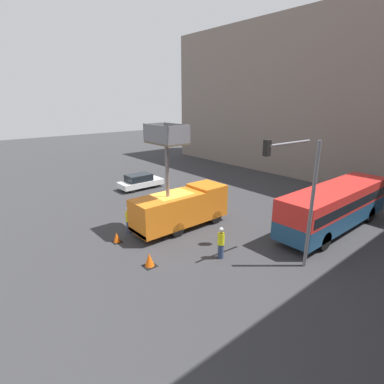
{
  "coord_description": "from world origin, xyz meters",
  "views": [
    {
      "loc": [
        15.62,
        -11.03,
        8.42
      ],
      "look_at": [
        0.64,
        1.47,
        2.35
      ],
      "focal_mm": 28.0,
      "sensor_mm": 36.0,
      "label": 1
    }
  ],
  "objects_px": {
    "utility_truck": "(181,205)",
    "traffic_light_pole": "(296,181)",
    "parked_car_curbside": "(140,181)",
    "road_worker_near_truck": "(129,220)",
    "traffic_cone_mid_road": "(117,238)",
    "city_bus": "(335,204)",
    "road_worker_directing": "(221,243)",
    "traffic_cone_near_truck": "(149,260)"
  },
  "relations": [
    {
      "from": "traffic_light_pole",
      "to": "road_worker_directing",
      "type": "xyz_separation_m",
      "value": [
        -2.37,
        -2.88,
        -3.5
      ]
    },
    {
      "from": "city_bus",
      "to": "parked_car_curbside",
      "type": "distance_m",
      "value": 17.5
    },
    {
      "from": "road_worker_near_truck",
      "to": "parked_car_curbside",
      "type": "distance_m",
      "value": 10.26
    },
    {
      "from": "city_bus",
      "to": "road_worker_directing",
      "type": "height_order",
      "value": "city_bus"
    },
    {
      "from": "traffic_cone_near_truck",
      "to": "road_worker_directing",
      "type": "bearing_deg",
      "value": 62.79
    },
    {
      "from": "traffic_light_pole",
      "to": "traffic_cone_mid_road",
      "type": "bearing_deg",
      "value": -140.66
    },
    {
      "from": "utility_truck",
      "to": "road_worker_directing",
      "type": "distance_m",
      "value": 4.78
    },
    {
      "from": "city_bus",
      "to": "traffic_light_pole",
      "type": "bearing_deg",
      "value": -178.25
    },
    {
      "from": "traffic_cone_mid_road",
      "to": "traffic_cone_near_truck",
      "type": "bearing_deg",
      "value": 0.87
    },
    {
      "from": "city_bus",
      "to": "parked_car_curbside",
      "type": "bearing_deg",
      "value": 105.65
    },
    {
      "from": "traffic_light_pole",
      "to": "road_worker_directing",
      "type": "height_order",
      "value": "traffic_light_pole"
    },
    {
      "from": "road_worker_near_truck",
      "to": "parked_car_curbside",
      "type": "relative_size",
      "value": 0.42
    },
    {
      "from": "city_bus",
      "to": "traffic_cone_near_truck",
      "type": "xyz_separation_m",
      "value": [
        -3.89,
        -12.03,
        -1.41
      ]
    },
    {
      "from": "utility_truck",
      "to": "city_bus",
      "type": "bearing_deg",
      "value": 48.74
    },
    {
      "from": "utility_truck",
      "to": "traffic_cone_mid_road",
      "type": "relative_size",
      "value": 11.03
    },
    {
      "from": "traffic_light_pole",
      "to": "parked_car_curbside",
      "type": "relative_size",
      "value": 1.53
    },
    {
      "from": "city_bus",
      "to": "traffic_light_pole",
      "type": "distance_m",
      "value": 6.27
    },
    {
      "from": "traffic_cone_near_truck",
      "to": "parked_car_curbside",
      "type": "relative_size",
      "value": 0.17
    },
    {
      "from": "road_worker_near_truck",
      "to": "traffic_cone_near_truck",
      "type": "relative_size",
      "value": 2.4
    },
    {
      "from": "utility_truck",
      "to": "traffic_cone_mid_road",
      "type": "bearing_deg",
      "value": -100.31
    },
    {
      "from": "traffic_cone_mid_road",
      "to": "road_worker_directing",
      "type": "bearing_deg",
      "value": 32.95
    },
    {
      "from": "road_worker_near_truck",
      "to": "road_worker_directing",
      "type": "distance_m",
      "value": 6.6
    },
    {
      "from": "utility_truck",
      "to": "traffic_light_pole",
      "type": "xyz_separation_m",
      "value": [
        7.03,
        2.02,
        2.8
      ]
    },
    {
      "from": "traffic_cone_mid_road",
      "to": "parked_car_curbside",
      "type": "height_order",
      "value": "parked_car_curbside"
    },
    {
      "from": "road_worker_near_truck",
      "to": "traffic_light_pole",
      "type": "bearing_deg",
      "value": 151.64
    },
    {
      "from": "traffic_light_pole",
      "to": "traffic_cone_near_truck",
      "type": "bearing_deg",
      "value": -123.21
    },
    {
      "from": "parked_car_curbside",
      "to": "city_bus",
      "type": "bearing_deg",
      "value": 16.67
    },
    {
      "from": "traffic_cone_near_truck",
      "to": "city_bus",
      "type": "bearing_deg",
      "value": 72.1
    },
    {
      "from": "parked_car_curbside",
      "to": "traffic_light_pole",
      "type": "bearing_deg",
      "value": -2.23
    },
    {
      "from": "utility_truck",
      "to": "road_worker_near_truck",
      "type": "xyz_separation_m",
      "value": [
        -1.54,
        -3.14,
        -0.72
      ]
    },
    {
      "from": "road_worker_directing",
      "to": "traffic_cone_mid_road",
      "type": "distance_m",
      "value": 6.53
    },
    {
      "from": "road_worker_directing",
      "to": "traffic_cone_near_truck",
      "type": "xyz_separation_m",
      "value": [
        -1.79,
        -3.48,
        -0.56
      ]
    },
    {
      "from": "utility_truck",
      "to": "road_worker_near_truck",
      "type": "bearing_deg",
      "value": -116.12
    },
    {
      "from": "road_worker_near_truck",
      "to": "parked_car_curbside",
      "type": "height_order",
      "value": "road_worker_near_truck"
    },
    {
      "from": "city_bus",
      "to": "traffic_cone_near_truck",
      "type": "distance_m",
      "value": 12.72
    },
    {
      "from": "road_worker_near_truck",
      "to": "traffic_cone_mid_road",
      "type": "bearing_deg",
      "value": 61.05
    },
    {
      "from": "traffic_light_pole",
      "to": "road_worker_directing",
      "type": "distance_m",
      "value": 5.11
    },
    {
      "from": "road_worker_near_truck",
      "to": "traffic_cone_near_truck",
      "type": "height_order",
      "value": "road_worker_near_truck"
    },
    {
      "from": "traffic_cone_mid_road",
      "to": "traffic_light_pole",
      "type": "bearing_deg",
      "value": 39.34
    },
    {
      "from": "traffic_cone_mid_road",
      "to": "parked_car_curbside",
      "type": "xyz_separation_m",
      "value": [
        -9.18,
        7.08,
        0.44
      ]
    },
    {
      "from": "city_bus",
      "to": "traffic_cone_mid_road",
      "type": "bearing_deg",
      "value": 146.99
    },
    {
      "from": "utility_truck",
      "to": "city_bus",
      "type": "distance_m",
      "value": 10.24
    }
  ]
}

